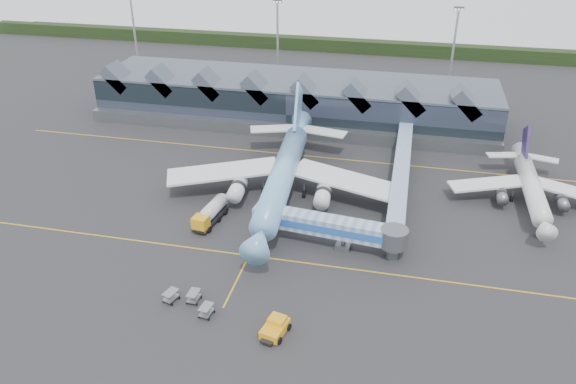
% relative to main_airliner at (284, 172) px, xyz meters
% --- Properties ---
extents(ground, '(260.00, 260.00, 0.00)m').
position_rel_main_airliner_xyz_m(ground, '(-0.80, -11.18, -4.56)').
color(ground, '#272629').
rests_on(ground, ground).
extents(taxi_stripes, '(120.00, 60.00, 0.01)m').
position_rel_main_airliner_xyz_m(taxi_stripes, '(-0.80, -1.18, -4.55)').
color(taxi_stripes, gold).
rests_on(taxi_stripes, ground).
extents(tree_line_far, '(260.00, 4.00, 4.00)m').
position_rel_main_airliner_xyz_m(tree_line_far, '(-0.80, 98.82, -2.56)').
color(tree_line_far, black).
rests_on(tree_line_far, ground).
extents(terminal, '(90.00, 22.25, 12.52)m').
position_rel_main_airliner_xyz_m(terminal, '(-5.87, 36.17, 0.32)').
color(terminal, black).
rests_on(terminal, ground).
extents(light_masts, '(132.40, 42.56, 22.45)m').
position_rel_main_airliner_xyz_m(light_masts, '(20.20, 51.62, 7.93)').
color(light_masts, '#989BA1').
rests_on(light_masts, ground).
extents(main_airliner, '(41.91, 48.31, 15.51)m').
position_rel_main_airliner_xyz_m(main_airliner, '(0.00, 0.00, 0.00)').
color(main_airliner, '#68B2D4').
rests_on(main_airliner, ground).
extents(regional_jet, '(27.57, 29.90, 10.31)m').
position_rel_main_airliner_xyz_m(regional_jet, '(41.49, 6.74, -1.29)').
color(regional_jet, silver).
rests_on(regional_jet, ground).
extents(jet_bridge, '(23.42, 5.84, 5.02)m').
position_rel_main_airliner_xyz_m(jet_bridge, '(11.43, -14.24, -1.16)').
color(jet_bridge, '#6C89B4').
rests_on(jet_bridge, ground).
extents(fuel_truck, '(3.63, 9.48, 3.15)m').
position_rel_main_airliner_xyz_m(fuel_truck, '(-9.39, -11.21, -2.79)').
color(fuel_truck, black).
rests_on(fuel_truck, ground).
extents(pushback_tug, '(3.56, 4.83, 1.98)m').
position_rel_main_airliner_xyz_m(pushback_tug, '(6.87, -34.18, -3.67)').
color(pushback_tug, orange).
rests_on(pushback_tug, ground).
extents(baggage_carts, '(7.33, 4.45, 1.46)m').
position_rel_main_airliner_xyz_m(baggage_carts, '(-5.05, -31.65, -3.74)').
color(baggage_carts, gray).
rests_on(baggage_carts, ground).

